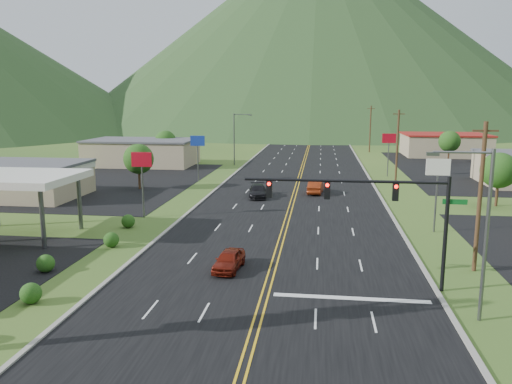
# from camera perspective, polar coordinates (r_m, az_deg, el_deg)

# --- Properties ---
(traffic_signal) EXTENTS (13.10, 0.43, 7.00)m
(traffic_signal) POSITION_cam_1_polar(r_m,az_deg,el_deg) (30.53, 13.71, -1.19)
(traffic_signal) COLOR black
(traffic_signal) RESTS_ON ground
(streetlight_east) EXTENTS (3.28, 0.25, 9.00)m
(streetlight_east) POSITION_cam_1_polar(r_m,az_deg,el_deg) (27.68, 24.30, -3.35)
(streetlight_east) COLOR #59595E
(streetlight_east) RESTS_ON ground
(streetlight_west) EXTENTS (3.28, 0.25, 9.00)m
(streetlight_west) POSITION_cam_1_polar(r_m,az_deg,el_deg) (87.22, -2.31, 6.47)
(streetlight_west) COLOR #59595E
(streetlight_west) RESTS_ON ground
(gas_canopy) EXTENTS (10.00, 8.00, 5.30)m
(gas_canopy) POSITION_cam_1_polar(r_m,az_deg,el_deg) (45.78, -25.87, 1.31)
(gas_canopy) COLOR white
(gas_canopy) RESTS_ON ground
(building_west_mid) EXTENTS (14.40, 10.40, 4.10)m
(building_west_mid) POSITION_cam_1_polar(r_m,az_deg,el_deg) (64.82, -25.41, 1.45)
(building_west_mid) COLOR tan
(building_west_mid) RESTS_ON ground
(building_west_far) EXTENTS (18.40, 11.40, 4.50)m
(building_west_far) POSITION_cam_1_polar(r_m,az_deg,el_deg) (89.78, -12.87, 4.46)
(building_west_far) COLOR tan
(building_west_far) RESTS_ON ground
(building_east_far) EXTENTS (16.40, 12.40, 4.50)m
(building_east_far) POSITION_cam_1_polar(r_m,az_deg,el_deg) (109.01, 20.74, 5.08)
(building_east_far) COLOR tan
(building_east_far) RESTS_ON ground
(pole_sign_west_a) EXTENTS (2.00, 0.18, 6.40)m
(pole_sign_west_a) POSITION_cam_1_polar(r_m,az_deg,el_deg) (49.23, -12.92, 2.90)
(pole_sign_west_a) COLOR #59595E
(pole_sign_west_a) RESTS_ON ground
(pole_sign_west_b) EXTENTS (2.00, 0.18, 6.40)m
(pole_sign_west_b) POSITION_cam_1_polar(r_m,az_deg,el_deg) (70.14, -6.69, 5.31)
(pole_sign_west_b) COLOR #59595E
(pole_sign_west_b) RESTS_ON ground
(pole_sign_east_a) EXTENTS (2.00, 0.18, 6.40)m
(pole_sign_east_a) POSITION_cam_1_polar(r_m,az_deg,el_deg) (45.29, 20.05, 1.88)
(pole_sign_east_a) COLOR #59595E
(pole_sign_east_a) RESTS_ON ground
(pole_sign_east_b) EXTENTS (2.00, 0.18, 6.40)m
(pole_sign_east_b) POSITION_cam_1_polar(r_m,az_deg,el_deg) (76.64, 14.95, 5.47)
(pole_sign_east_b) COLOR #59595E
(pole_sign_east_b) RESTS_ON ground
(tree_west_a) EXTENTS (3.84, 3.84, 5.82)m
(tree_west_a) POSITION_cam_1_polar(r_m,az_deg,el_deg) (65.41, -13.28, 3.70)
(tree_west_a) COLOR #382314
(tree_west_a) RESTS_ON ground
(tree_west_b) EXTENTS (3.84, 3.84, 5.82)m
(tree_west_b) POSITION_cam_1_polar(r_m,az_deg,el_deg) (92.42, -10.30, 5.74)
(tree_west_b) COLOR #382314
(tree_west_b) RESTS_ON ground
(tree_east_a) EXTENTS (3.84, 3.84, 5.82)m
(tree_east_a) POSITION_cam_1_polar(r_m,az_deg,el_deg) (59.33, 26.01, 2.23)
(tree_east_a) COLOR #382314
(tree_east_a) RESTS_ON ground
(tree_east_b) EXTENTS (3.84, 3.84, 5.82)m
(tree_east_b) POSITION_cam_1_polar(r_m,az_deg,el_deg) (96.79, 21.24, 5.41)
(tree_east_b) COLOR #382314
(tree_east_b) RESTS_ON ground
(utility_pole_a) EXTENTS (1.60, 0.28, 10.00)m
(utility_pole_a) POSITION_cam_1_polar(r_m,az_deg,el_deg) (35.86, 24.23, -0.44)
(utility_pole_a) COLOR #382314
(utility_pole_a) RESTS_ON ground
(utility_pole_b) EXTENTS (1.60, 0.28, 10.00)m
(utility_pole_b) POSITION_cam_1_polar(r_m,az_deg,el_deg) (71.77, 15.85, 5.16)
(utility_pole_b) COLOR #382314
(utility_pole_b) RESTS_ON ground
(utility_pole_c) EXTENTS (1.60, 0.28, 10.00)m
(utility_pole_c) POSITION_cam_1_polar(r_m,az_deg,el_deg) (111.40, 12.92, 7.08)
(utility_pole_c) COLOR #382314
(utility_pole_c) RESTS_ON ground
(utility_pole_d) EXTENTS (1.60, 0.28, 10.00)m
(utility_pole_d) POSITION_cam_1_polar(r_m,az_deg,el_deg) (151.22, 11.53, 7.98)
(utility_pole_d) COLOR #382314
(utility_pole_d) RESTS_ON ground
(mountain_n) EXTENTS (220.00, 220.00, 85.00)m
(mountain_n) POSITION_cam_1_polar(r_m,az_deg,el_deg) (237.80, 7.01, 18.01)
(mountain_n) COLOR #233B1B
(mountain_n) RESTS_ON ground
(car_red_near) EXTENTS (1.95, 4.08, 1.35)m
(car_red_near) POSITION_cam_1_polar(r_m,az_deg,el_deg) (34.01, -3.11, -7.82)
(car_red_near) COLOR #67160B
(car_red_near) RESTS_ON ground
(car_dark_mid) EXTENTS (2.63, 5.13, 1.42)m
(car_dark_mid) POSITION_cam_1_polar(r_m,az_deg,el_deg) (58.55, 0.20, 0.06)
(car_dark_mid) COLOR black
(car_dark_mid) RESTS_ON ground
(car_red_far) EXTENTS (2.03, 4.77, 1.53)m
(car_red_far) POSITION_cam_1_polar(r_m,az_deg,el_deg) (61.39, 6.83, 0.52)
(car_red_far) COLOR maroon
(car_red_far) RESTS_ON ground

